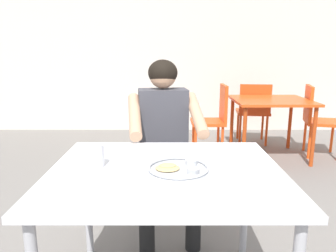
{
  "coord_description": "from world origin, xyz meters",
  "views": [
    {
      "loc": [
        0.02,
        -1.49,
        1.26
      ],
      "look_at": [
        0.02,
        0.2,
        0.87
      ],
      "focal_mm": 34.63,
      "sensor_mm": 36.0,
      "label": 1
    }
  ],
  "objects_px": {
    "chair_red_left": "(215,116)",
    "drinking_cup": "(98,155)",
    "chair_foreground": "(163,153)",
    "chair_red_right": "(317,116)",
    "table_foreground": "(166,183)",
    "chair_red_far": "(254,109)",
    "thali_tray": "(179,168)",
    "table_background_red": "(271,106)",
    "diner_foreground": "(165,131)"
  },
  "relations": [
    {
      "from": "table_foreground",
      "to": "thali_tray",
      "type": "relative_size",
      "value": 3.82
    },
    {
      "from": "drinking_cup",
      "to": "chair_red_right",
      "type": "bearing_deg",
      "value": 48.3
    },
    {
      "from": "chair_red_right",
      "to": "table_foreground",
      "type": "bearing_deg",
      "value": -126.72
    },
    {
      "from": "chair_foreground",
      "to": "chair_red_left",
      "type": "height_order",
      "value": "chair_red_left"
    },
    {
      "from": "chair_red_left",
      "to": "diner_foreground",
      "type": "bearing_deg",
      "value": -109.22
    },
    {
      "from": "chair_red_right",
      "to": "chair_foreground",
      "type": "bearing_deg",
      "value": -141.3
    },
    {
      "from": "table_background_red",
      "to": "chair_red_left",
      "type": "xyz_separation_m",
      "value": [
        -0.66,
        0.06,
        -0.13
      ]
    },
    {
      "from": "chair_red_left",
      "to": "chair_red_right",
      "type": "height_order",
      "value": "chair_red_left"
    },
    {
      "from": "chair_foreground",
      "to": "chair_red_right",
      "type": "bearing_deg",
      "value": 38.7
    },
    {
      "from": "chair_foreground",
      "to": "table_background_red",
      "type": "bearing_deg",
      "value": 48.23
    },
    {
      "from": "thali_tray",
      "to": "diner_foreground",
      "type": "xyz_separation_m",
      "value": [
        -0.07,
        0.75,
        -0.01
      ]
    },
    {
      "from": "diner_foreground",
      "to": "chair_red_far",
      "type": "height_order",
      "value": "diner_foreground"
    },
    {
      "from": "chair_foreground",
      "to": "chair_red_left",
      "type": "relative_size",
      "value": 0.95
    },
    {
      "from": "chair_foreground",
      "to": "diner_foreground",
      "type": "xyz_separation_m",
      "value": [
        0.02,
        -0.22,
        0.23
      ]
    },
    {
      "from": "table_foreground",
      "to": "chair_foreground",
      "type": "xyz_separation_m",
      "value": [
        -0.04,
        0.96,
        -0.15
      ]
    },
    {
      "from": "chair_red_left",
      "to": "chair_red_far",
      "type": "distance_m",
      "value": 0.8
    },
    {
      "from": "table_foreground",
      "to": "drinking_cup",
      "type": "distance_m",
      "value": 0.35
    },
    {
      "from": "table_foreground",
      "to": "diner_foreground",
      "type": "distance_m",
      "value": 0.74
    },
    {
      "from": "chair_foreground",
      "to": "diner_foreground",
      "type": "relative_size",
      "value": 0.69
    },
    {
      "from": "thali_tray",
      "to": "table_background_red",
      "type": "relative_size",
      "value": 0.32
    },
    {
      "from": "table_background_red",
      "to": "chair_red_left",
      "type": "bearing_deg",
      "value": 174.98
    },
    {
      "from": "thali_tray",
      "to": "chair_red_right",
      "type": "relative_size",
      "value": 0.33
    },
    {
      "from": "chair_red_left",
      "to": "chair_red_far",
      "type": "bearing_deg",
      "value": 40.15
    },
    {
      "from": "table_background_red",
      "to": "chair_red_far",
      "type": "relative_size",
      "value": 1.05
    },
    {
      "from": "table_foreground",
      "to": "chair_foreground",
      "type": "bearing_deg",
      "value": 92.15
    },
    {
      "from": "chair_red_right",
      "to": "chair_red_far",
      "type": "bearing_deg",
      "value": 141.68
    },
    {
      "from": "table_foreground",
      "to": "thali_tray",
      "type": "bearing_deg",
      "value": -16.35
    },
    {
      "from": "thali_tray",
      "to": "chair_red_left",
      "type": "bearing_deg",
      "value": 78.05
    },
    {
      "from": "chair_foreground",
      "to": "chair_red_right",
      "type": "xyz_separation_m",
      "value": [
        1.86,
        1.49,
        -0.0
      ]
    },
    {
      "from": "chair_foreground",
      "to": "diner_foreground",
      "type": "height_order",
      "value": "diner_foreground"
    },
    {
      "from": "drinking_cup",
      "to": "diner_foreground",
      "type": "distance_m",
      "value": 0.77
    },
    {
      "from": "table_foreground",
      "to": "diner_foreground",
      "type": "height_order",
      "value": "diner_foreground"
    },
    {
      "from": "chair_foreground",
      "to": "chair_red_far",
      "type": "bearing_deg",
      "value": 58.51
    },
    {
      "from": "chair_foreground",
      "to": "table_foreground",
      "type": "bearing_deg",
      "value": -87.85
    },
    {
      "from": "chair_red_left",
      "to": "drinking_cup",
      "type": "bearing_deg",
      "value": -110.63
    },
    {
      "from": "chair_red_far",
      "to": "drinking_cup",
      "type": "bearing_deg",
      "value": -117.4
    },
    {
      "from": "diner_foreground",
      "to": "chair_red_far",
      "type": "distance_m",
      "value": 2.54
    },
    {
      "from": "drinking_cup",
      "to": "chair_foreground",
      "type": "height_order",
      "value": "chair_foreground"
    },
    {
      "from": "chair_red_far",
      "to": "thali_tray",
      "type": "bearing_deg",
      "value": -110.79
    },
    {
      "from": "diner_foreground",
      "to": "chair_red_left",
      "type": "xyz_separation_m",
      "value": [
        0.59,
        1.71,
        -0.23
      ]
    },
    {
      "from": "table_background_red",
      "to": "diner_foreground",
      "type": "bearing_deg",
      "value": -127.26
    },
    {
      "from": "chair_foreground",
      "to": "chair_red_far",
      "type": "height_order",
      "value": "chair_red_far"
    },
    {
      "from": "chair_red_left",
      "to": "chair_red_right",
      "type": "relative_size",
      "value": 1.01
    },
    {
      "from": "drinking_cup",
      "to": "chair_red_right",
      "type": "xyz_separation_m",
      "value": [
        2.16,
        2.42,
        -0.28
      ]
    },
    {
      "from": "chair_foreground",
      "to": "chair_red_left",
      "type": "bearing_deg",
      "value": 67.47
    },
    {
      "from": "table_foreground",
      "to": "chair_red_left",
      "type": "distance_m",
      "value": 2.52
    },
    {
      "from": "drinking_cup",
      "to": "table_foreground",
      "type": "bearing_deg",
      "value": -5.44
    },
    {
      "from": "diner_foreground",
      "to": "chair_red_right",
      "type": "xyz_separation_m",
      "value": [
        1.84,
        1.71,
        -0.23
      ]
    },
    {
      "from": "table_foreground",
      "to": "chair_red_left",
      "type": "height_order",
      "value": "chair_red_left"
    },
    {
      "from": "chair_foreground",
      "to": "chair_red_far",
      "type": "relative_size",
      "value": 0.99
    }
  ]
}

